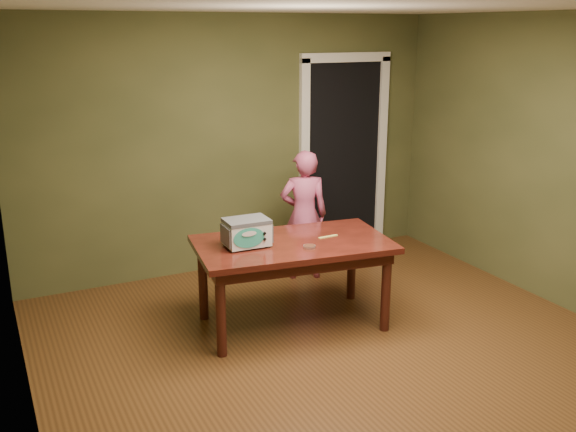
# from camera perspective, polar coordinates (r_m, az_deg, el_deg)

# --- Properties ---
(floor) EXTENTS (5.00, 5.00, 0.00)m
(floor) POSITION_cam_1_polar(r_m,az_deg,el_deg) (4.95, 6.61, -13.41)
(floor) COLOR brown
(floor) RESTS_ON ground
(room_shell) EXTENTS (4.52, 5.02, 2.61)m
(room_shell) POSITION_cam_1_polar(r_m,az_deg,el_deg) (4.37, 7.34, 6.43)
(room_shell) COLOR brown
(room_shell) RESTS_ON ground
(doorway) EXTENTS (1.10, 0.66, 2.25)m
(doorway) POSITION_cam_1_polar(r_m,az_deg,el_deg) (7.48, 3.75, 5.59)
(doorway) COLOR black
(doorway) RESTS_ON ground
(dining_table) EXTENTS (1.71, 1.11, 0.75)m
(dining_table) POSITION_cam_1_polar(r_m,az_deg,el_deg) (5.35, 0.42, -3.29)
(dining_table) COLOR #34110B
(dining_table) RESTS_ON floor
(toy_oven) EXTENTS (0.38, 0.27, 0.23)m
(toy_oven) POSITION_cam_1_polar(r_m,az_deg,el_deg) (5.18, -3.69, -1.39)
(toy_oven) COLOR #4C4F54
(toy_oven) RESTS_ON dining_table
(baking_pan) EXTENTS (0.10, 0.10, 0.02)m
(baking_pan) POSITION_cam_1_polar(r_m,az_deg,el_deg) (5.16, 1.92, -2.73)
(baking_pan) COLOR silver
(baking_pan) RESTS_ON dining_table
(spatula) EXTENTS (0.18, 0.03, 0.01)m
(spatula) POSITION_cam_1_polar(r_m,az_deg,el_deg) (5.44, 3.59, -1.84)
(spatula) COLOR #D7D05D
(spatula) RESTS_ON dining_table
(child) EXTENTS (0.55, 0.45, 1.31)m
(child) POSITION_cam_1_polar(r_m,az_deg,el_deg) (6.40, 1.42, 0.08)
(child) COLOR #C14F79
(child) RESTS_ON floor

